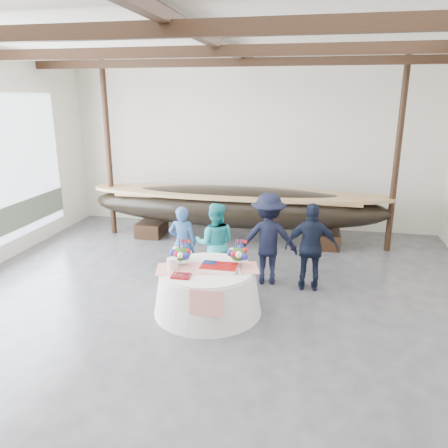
# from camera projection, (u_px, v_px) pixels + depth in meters

# --- Properties ---
(floor) EXTENTS (10.00, 12.00, 0.01)m
(floor) POSITION_uv_depth(u_px,v_px,m) (197.00, 332.00, 6.85)
(floor) COLOR #3D3D42
(floor) RESTS_ON ground
(wall_back) EXTENTS (10.00, 0.02, 4.50)m
(wall_back) POSITION_uv_depth(u_px,v_px,m) (252.00, 146.00, 11.85)
(wall_back) COLOR silver
(wall_back) RESTS_ON ground
(ceiling) EXTENTS (10.00, 12.00, 0.01)m
(ceiling) POSITION_uv_depth(u_px,v_px,m) (191.00, 19.00, 5.57)
(ceiling) COLOR white
(ceiling) RESTS_ON wall_back
(pavilion_structure) EXTENTS (9.80, 11.76, 4.50)m
(pavilion_structure) POSITION_uv_depth(u_px,v_px,m) (206.00, 65.00, 6.45)
(pavilion_structure) COLOR black
(pavilion_structure) RESTS_ON ground
(longboat_display) EXTENTS (7.49, 1.50, 1.40)m
(longboat_display) POSITION_uv_depth(u_px,v_px,m) (236.00, 206.00, 10.89)
(longboat_display) COLOR black
(longboat_display) RESTS_ON ground
(banquet_table) EXTENTS (1.83, 1.83, 0.79)m
(banquet_table) POSITION_uv_depth(u_px,v_px,m) (208.00, 290.00, 7.40)
(banquet_table) COLOR white
(banquet_table) RESTS_ON ground
(tabletop_items) EXTENTS (1.77, 1.01, 0.40)m
(tabletop_items) POSITION_uv_depth(u_px,v_px,m) (207.00, 258.00, 7.35)
(tabletop_items) COLOR red
(tabletop_items) RESTS_ON banquet_table
(guest_woman_blue) EXTENTS (0.58, 0.40, 1.50)m
(guest_woman_blue) POSITION_uv_depth(u_px,v_px,m) (182.00, 243.00, 8.66)
(guest_woman_blue) COLOR #2B4F89
(guest_woman_blue) RESTS_ON ground
(guest_woman_teal) EXTENTS (0.84, 0.69, 1.61)m
(guest_woman_teal) POSITION_uv_depth(u_px,v_px,m) (215.00, 243.00, 8.46)
(guest_woman_teal) COLOR teal
(guest_woman_teal) RESTS_ON ground
(guest_man_left) EXTENTS (1.24, 0.82, 1.80)m
(guest_man_left) POSITION_uv_depth(u_px,v_px,m) (268.00, 239.00, 8.43)
(guest_man_left) COLOR black
(guest_man_left) RESTS_ON ground
(guest_man_right) EXTENTS (1.01, 0.48, 1.69)m
(guest_man_right) POSITION_uv_depth(u_px,v_px,m) (311.00, 247.00, 8.14)
(guest_man_right) COLOR black
(guest_man_right) RESTS_ON ground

